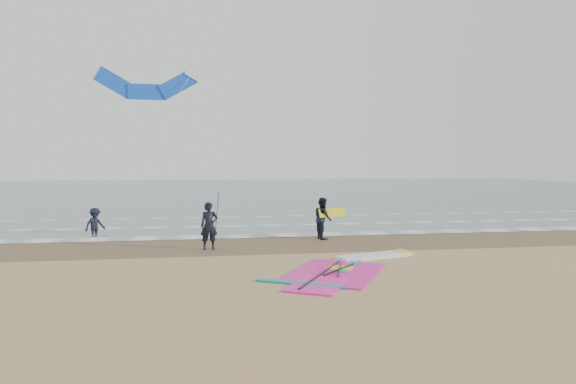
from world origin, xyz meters
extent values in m
plane|color=tan|center=(0.00, 0.00, 0.00)|extent=(120.00, 120.00, 0.00)
cube|color=#47605E|center=(0.00, 48.00, 0.01)|extent=(120.00, 80.00, 0.02)
cube|color=brown|center=(0.00, 6.00, 0.00)|extent=(120.00, 5.00, 0.01)
cube|color=white|center=(0.00, 8.20, 0.03)|extent=(120.00, 1.20, 0.02)
cube|color=white|center=(0.00, 12.00, 0.03)|extent=(120.00, 0.70, 0.02)
cube|color=white|center=(0.00, 16.50, 0.03)|extent=(120.00, 0.50, 0.01)
cube|color=white|center=(2.21, 2.24, 0.07)|extent=(2.88, 1.53, 0.13)
cube|color=yellow|center=(3.44, 2.63, 0.07)|extent=(0.69, 0.80, 0.15)
cube|color=#FF20A0|center=(0.19, -0.01, 0.02)|extent=(3.93, 4.35, 0.04)
cube|color=#FF20A0|center=(-0.65, -1.46, 0.03)|extent=(2.18, 2.42, 0.05)
cube|color=#0C8C99|center=(1.31, 1.45, 0.03)|extent=(2.01, 3.23, 0.06)
cube|color=#0C8C99|center=(-1.10, -1.24, 0.03)|extent=(2.36, 1.50, 0.06)
cube|color=yellow|center=(0.52, 0.56, 0.03)|extent=(1.02, 0.98, 0.06)
cylinder|color=black|center=(-0.26, -0.23, 0.06)|extent=(2.08, 3.53, 0.07)
cylinder|color=black|center=(0.41, 0.22, 0.08)|extent=(1.39, 1.53, 0.04)
cylinder|color=black|center=(0.41, 0.22, 0.08)|extent=(0.67, 1.94, 0.04)
imported|color=black|center=(-3.50, 4.96, 0.92)|extent=(0.72, 0.52, 1.84)
imported|color=black|center=(1.47, 6.93, 0.92)|extent=(0.81, 0.98, 1.84)
imported|color=black|center=(-8.74, 10.14, 0.80)|extent=(1.15, 1.15, 1.60)
cylinder|color=black|center=(-3.20, 4.96, 1.35)|extent=(0.17, 0.86, 1.82)
cube|color=yellow|center=(1.87, 6.83, 1.16)|extent=(1.30, 0.51, 0.39)
cube|color=white|center=(-9.22, 12.28, 8.54)|extent=(1.62, 0.17, 2.01)
cube|color=blue|center=(-8.07, 12.28, 7.39)|extent=(2.01, 0.19, 1.62)
cube|color=blue|center=(-6.51, 12.28, 6.97)|extent=(1.86, 0.18, 0.79)
cube|color=blue|center=(-4.94, 12.28, 7.39)|extent=(2.01, 0.19, 1.62)
cube|color=white|center=(-3.79, 12.28, 8.54)|extent=(1.62, 0.17, 2.01)
cylinder|color=beige|center=(-8.98, 11.21, 4.79)|extent=(0.50, 2.16, 7.51)
cylinder|color=beige|center=(-6.27, 11.21, 4.79)|extent=(4.96, 2.16, 7.51)
camera|label=1|loc=(-3.71, -14.94, 3.35)|focal=32.00mm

